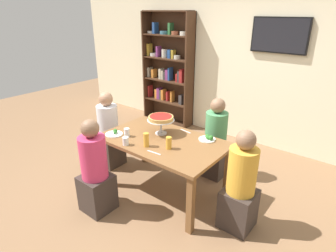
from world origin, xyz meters
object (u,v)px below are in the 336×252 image
object	(u,v)px
beer_glass_amber_short	(169,143)
water_glass_clear_near	(126,141)
diner_near_left	(95,173)
bookshelf	(168,69)
television	(279,35)
deep_dish_pizza_stand	(161,119)
diner_head_east	(240,188)
diner_head_west	(109,135)
salad_plate_near_diner	(208,138)
salad_plate_far_diner	(114,133)
water_glass_clear_far	(127,132)
diner_far_right	(215,143)
beer_glass_amber_tall	(146,140)
cutlery_knife_near	(186,131)
cutlery_fork_near	(154,153)
dining_table	(163,146)

from	to	relation	value
beer_glass_amber_short	water_glass_clear_near	bearing A→B (deg)	-152.08
diner_near_left	beer_glass_amber_short	distance (m)	0.91
bookshelf	beer_glass_amber_short	world-z (taller)	bookshelf
television	deep_dish_pizza_stand	world-z (taller)	television
diner_head_east	beer_glass_amber_short	distance (m)	0.92
diner_head_west	salad_plate_near_diner	distance (m)	1.57
salad_plate_far_diner	water_glass_clear_far	world-z (taller)	water_glass_clear_far
bookshelf	diner_far_right	world-z (taller)	bookshelf
diner_head_east	water_glass_clear_near	distance (m)	1.39
beer_glass_amber_tall	salad_plate_far_diner	bearing A→B (deg)	-178.81
television	cutlery_knife_near	size ratio (longest dim) A/B	4.73
diner_head_west	salad_plate_far_diner	xyz separation A→B (m)	(0.49, -0.30, 0.26)
cutlery_fork_near	salad_plate_near_diner	bearing A→B (deg)	61.09
beer_glass_amber_tall	cutlery_knife_near	xyz separation A→B (m)	(0.11, 0.64, -0.08)
cutlery_fork_near	deep_dish_pizza_stand	bearing A→B (deg)	116.87
salad_plate_far_diner	diner_near_left	bearing A→B (deg)	-66.76
television	salad_plate_far_diner	distance (m)	2.86
diner_head_west	cutlery_fork_near	xyz separation A→B (m)	(1.21, -0.35, 0.25)
diner_far_right	beer_glass_amber_short	world-z (taller)	diner_far_right
diner_far_right	deep_dish_pizza_stand	size ratio (longest dim) A/B	3.30
dining_table	diner_head_east	size ratio (longest dim) A/B	1.33
bookshelf	cutlery_fork_near	world-z (taller)	bookshelf
dining_table	beer_glass_amber_short	world-z (taller)	beer_glass_amber_short
diner_head_east	cutlery_fork_near	xyz separation A→B (m)	(-0.91, -0.33, 0.25)
salad_plate_near_diner	water_glass_clear_far	xyz separation A→B (m)	(-0.85, -0.55, 0.03)
bookshelf	salad_plate_far_diner	size ratio (longest dim) A/B	9.95
dining_table	cutlery_fork_near	xyz separation A→B (m)	(0.14, -0.33, 0.09)
diner_far_right	television	bearing A→B (deg)	170.15
deep_dish_pizza_stand	salad_plate_near_diner	world-z (taller)	deep_dish_pizza_stand
deep_dish_pizza_stand	beer_glass_amber_tall	distance (m)	0.42
dining_table	diner_head_east	bearing A→B (deg)	0.08
salad_plate_far_diner	cutlery_fork_near	world-z (taller)	salad_plate_far_diner
bookshelf	water_glass_clear_near	bearing A→B (deg)	-61.98
diner_far_right	beer_glass_amber_short	distance (m)	0.97
diner_head_west	salad_plate_near_diner	bearing A→B (deg)	11.53
diner_head_west	cutlery_knife_near	distance (m)	1.23
salad_plate_far_diner	water_glass_clear_near	distance (m)	0.35
dining_table	diner_far_right	xyz separation A→B (m)	(0.32, 0.76, -0.16)
diner_head_east	beer_glass_amber_short	world-z (taller)	diner_head_east
bookshelf	beer_glass_amber_tall	xyz separation A→B (m)	(1.49, -2.27, -0.29)
beer_glass_amber_tall	water_glass_clear_near	bearing A→B (deg)	-149.55
diner_near_left	water_glass_clear_near	bearing A→B (deg)	-16.94
television	salad_plate_far_diner	bearing A→B (deg)	-115.48
cutlery_knife_near	water_glass_clear_near	bearing A→B (deg)	76.53
dining_table	beer_glass_amber_short	xyz separation A→B (m)	(0.21, -0.14, 0.16)
diner_head_west	television	bearing A→B (deg)	52.00
cutlery_fork_near	television	bearing A→B (deg)	75.85
water_glass_clear_far	dining_table	bearing A→B (deg)	26.59
bookshelf	diner_near_left	size ratio (longest dim) A/B	1.92
diner_head_east	water_glass_clear_near	bearing A→B (deg)	16.55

